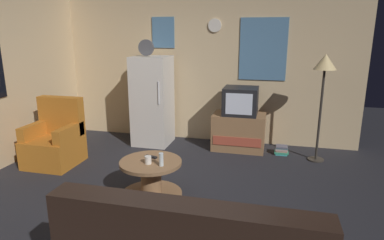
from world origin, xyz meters
TOP-DOWN VIEW (x-y plane):
  - ground_plane at (0.00, 0.00)m, footprint 12.00×12.00m
  - wall_with_art at (0.01, 2.45)m, footprint 5.20×0.12m
  - fridge at (-0.80, 1.97)m, footprint 0.60×0.62m
  - tv_stand at (0.68, 2.02)m, footprint 0.84×0.53m
  - crt_tv at (0.69, 2.02)m, footprint 0.54×0.51m
  - standing_lamp at (1.88, 1.80)m, footprint 0.32×0.32m
  - coffee_table at (-0.13, 0.11)m, footprint 0.72×0.72m
  - wine_glass at (0.03, 0.00)m, footprint 0.05×0.05m
  - mug_ceramic_white at (-0.13, 0.02)m, footprint 0.08×0.08m
  - remote_control at (-0.17, 0.21)m, footprint 0.16×0.08m
  - armchair at (-1.87, 0.75)m, footprint 0.68×0.68m
  - book_stack at (1.37, 1.92)m, footprint 0.22×0.15m

SIDE VIEW (x-z plane):
  - ground_plane at x=0.00m, z-range 0.00..0.00m
  - book_stack at x=1.37m, z-range 0.00..0.14m
  - coffee_table at x=-0.13m, z-range 0.00..0.44m
  - tv_stand at x=0.68m, z-range 0.00..0.59m
  - armchair at x=-1.87m, z-range -0.14..0.82m
  - remote_control at x=-0.17m, z-range 0.44..0.47m
  - mug_ceramic_white at x=-0.13m, z-range 0.44..0.53m
  - wine_glass at x=0.03m, z-range 0.44..0.59m
  - fridge at x=-0.80m, z-range -0.13..1.64m
  - crt_tv at x=0.69m, z-range 0.59..1.03m
  - wall_with_art at x=0.01m, z-range 0.00..2.62m
  - standing_lamp at x=1.88m, z-range 0.56..2.15m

